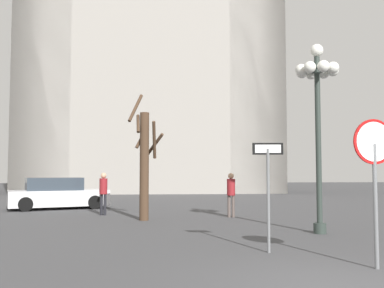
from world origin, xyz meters
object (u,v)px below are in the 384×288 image
(stop_sign, at_px, (374,162))
(pedestrian_walking, at_px, (231,190))
(one_way_arrow_sign, at_px, (268,182))
(pedestrian_standing, at_px, (103,189))
(bare_tree, at_px, (144,161))
(parked_car_near_white, at_px, (57,194))
(cathedral, at_px, (153,53))
(street_lamp, at_px, (317,96))

(stop_sign, height_order, pedestrian_walking, stop_sign)
(one_way_arrow_sign, distance_m, pedestrian_standing, 9.69)
(bare_tree, distance_m, parked_car_near_white, 6.79)
(cathedral, height_order, pedestrian_walking, cathedral)
(cathedral, distance_m, street_lamp, 27.14)
(parked_car_near_white, bearing_deg, pedestrian_standing, -51.45)
(cathedral, height_order, stop_sign, cathedral)
(stop_sign, relative_size, pedestrian_standing, 1.61)
(bare_tree, bearing_deg, pedestrian_standing, 130.56)
(stop_sign, height_order, street_lamp, street_lamp)
(pedestrian_walking, bearing_deg, parked_car_near_white, 149.81)
(street_lamp, bearing_deg, pedestrian_standing, 139.60)
(stop_sign, relative_size, parked_car_near_white, 0.57)
(street_lamp, bearing_deg, parked_car_near_white, 136.18)
(bare_tree, height_order, parked_car_near_white, bare_tree)
(stop_sign, height_order, pedestrian_standing, stop_sign)
(bare_tree, bearing_deg, pedestrian_walking, 12.55)
(street_lamp, xyz_separation_m, bare_tree, (-5.10, 3.80, -1.80))
(pedestrian_standing, bearing_deg, pedestrian_walking, -13.90)
(parked_car_near_white, relative_size, pedestrian_standing, 2.81)
(street_lamp, bearing_deg, cathedral, 101.03)
(one_way_arrow_sign, xyz_separation_m, parked_car_near_white, (-7.07, 11.66, -0.86))
(one_way_arrow_sign, relative_size, parked_car_near_white, 0.50)
(cathedral, bearing_deg, pedestrian_walking, -81.32)
(street_lamp, bearing_deg, stop_sign, -98.48)
(pedestrian_standing, bearing_deg, street_lamp, -40.40)
(stop_sign, height_order, parked_car_near_white, stop_sign)
(cathedral, relative_size, bare_tree, 8.38)
(cathedral, relative_size, parked_car_near_white, 8.17)
(pedestrian_walking, bearing_deg, street_lamp, -68.77)
(cathedral, xyz_separation_m, bare_tree, (-0.15, -21.60, -9.97))
(stop_sign, bearing_deg, one_way_arrow_sign, 132.28)
(bare_tree, xyz_separation_m, pedestrian_walking, (3.33, 0.74, -1.13))
(street_lamp, distance_m, pedestrian_walking, 5.68)
(bare_tree, bearing_deg, street_lamp, -36.69)
(cathedral, distance_m, pedestrian_walking, 23.84)
(street_lamp, distance_m, pedestrian_standing, 9.39)
(cathedral, distance_m, pedestrian_standing, 22.61)
(one_way_arrow_sign, bearing_deg, stop_sign, -47.72)
(cathedral, bearing_deg, street_lamp, -78.97)
(parked_car_near_white, bearing_deg, street_lamp, -43.82)
(pedestrian_walking, bearing_deg, stop_sign, -83.03)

